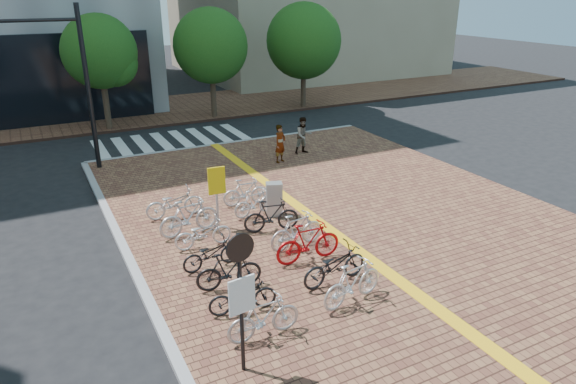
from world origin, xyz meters
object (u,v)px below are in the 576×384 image
bike_4 (203,233)px  pedestrian_b (304,135)px  bike_7 (353,282)px  pedestrian_a (280,144)px  notice_sign (241,287)px  bike_1 (243,296)px  utility_box (274,199)px  bike_8 (335,265)px  bike_12 (255,202)px  bike_6 (174,203)px  bike_10 (297,230)px  bike_13 (246,192)px  bike_5 (189,217)px  bike_0 (264,318)px  traffic_light_pole (41,60)px  yellow_sign (217,186)px  bike_2 (229,270)px  bike_9 (308,242)px  bike_3 (211,253)px  bike_11 (271,216)px

bike_4 → pedestrian_b: size_ratio=1.01×
bike_7 → pedestrian_a: size_ratio=1.11×
notice_sign → bike_7: bearing=17.1°
bike_1 → utility_box: bearing=-25.3°
bike_1 → bike_4: size_ratio=0.96×
bike_8 → bike_12: size_ratio=1.23×
bike_6 → pedestrian_b: 8.37m
bike_6 → bike_10: bearing=-143.6°
bike_10 → bike_13: bearing=-5.2°
bike_7 → bike_10: size_ratio=1.03×
bike_5 → bike_8: (2.46, -4.44, -0.08)m
bike_0 → traffic_light_pole: (-2.92, 13.59, 4.03)m
bike_13 → utility_box: bearing=-150.3°
yellow_sign → traffic_light_pole: (-3.98, 7.89, 3.14)m
bike_2 → utility_box: bearing=-31.2°
bike_13 → bike_8: bearing=-172.8°
bike_4 → bike_5: bike_5 is taller
bike_7 → bike_12: (0.00, 5.75, -0.09)m
bike_1 → notice_sign: (-0.76, -1.87, 1.50)m
bike_9 → traffic_light_pole: traffic_light_pole is taller
utility_box → bike_6: bearing=155.2°
bike_8 → pedestrian_b: (4.71, 10.12, 0.34)m
bike_1 → bike_13: bike_13 is taller
bike_5 → traffic_light_pole: traffic_light_pole is taller
bike_1 → bike_12: size_ratio=1.05×
utility_box → notice_sign: 7.66m
bike_3 → bike_11: (2.43, 1.28, 0.10)m
notice_sign → bike_11: bearing=59.3°
bike_2 → bike_8: bearing=-102.6°
bike_1 → notice_sign: bearing=166.3°
bike_13 → yellow_sign: yellow_sign is taller
bike_7 → bike_9: (0.06, 2.26, 0.02)m
bike_6 → bike_3: bearing=-178.8°
pedestrian_a → bike_2: bearing=-148.8°
bike_1 → bike_5: size_ratio=0.85×
bike_0 → bike_13: bearing=-19.5°
bike_7 → bike_10: 3.13m
bike_13 → bike_7: bearing=-173.8°
bike_5 → utility_box: (2.95, 0.07, -0.01)m
bike_2 → bike_3: size_ratio=1.03×
bike_9 → notice_sign: 4.83m
bike_10 → notice_sign: notice_sign is taller
bike_1 → bike_13: size_ratio=1.00×
pedestrian_a → pedestrian_b: (1.52, 0.66, 0.01)m
utility_box → bike_3: bearing=-142.5°
bike_9 → bike_2: bearing=99.6°
bike_0 → bike_3: 3.38m
yellow_sign → notice_sign: notice_sign is taller
bike_1 → notice_sign: size_ratio=0.53×
bike_8 → bike_13: size_ratio=1.18×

